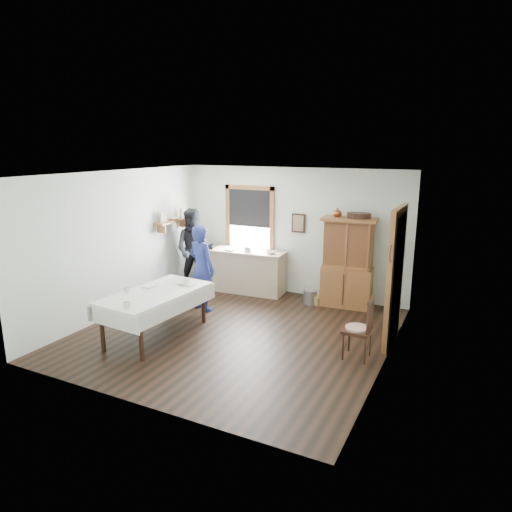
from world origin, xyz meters
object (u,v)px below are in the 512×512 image
wicker_basket (316,299)px  figure_dark (195,253)px  work_counter (248,271)px  china_hutch (347,263)px  spindle_chair (358,327)px  woman_blue (202,271)px  dining_table (156,314)px  pail (310,297)px

wicker_basket → figure_dark: figure_dark is taller
work_counter → china_hutch: china_hutch is taller
spindle_chair → wicker_basket: bearing=124.6°
spindle_chair → woman_blue: woman_blue is taller
china_hutch → spindle_chair: 2.35m
dining_table → pail: bearing=56.5°
spindle_chair → pail: (-1.46, 1.99, -0.34)m
spindle_chair → wicker_basket: 2.47m
wicker_basket → woman_blue: bearing=-145.2°
pail → figure_dark: figure_dark is taller
dining_table → woman_blue: size_ratio=1.24×
wicker_basket → figure_dark: (-2.71, -0.30, 0.75)m
wicker_basket → figure_dark: bearing=-173.7°
woman_blue → wicker_basket: bearing=-131.0°
pail → wicker_basket: (0.11, 0.04, -0.05)m
pail → woman_blue: size_ratio=0.18×
china_hutch → wicker_basket: bearing=-170.9°
figure_dark → dining_table: bearing=-91.0°
dining_table → figure_dark: 2.60m
china_hutch → figure_dark: china_hutch is taller
spindle_chair → wicker_basket: (-1.35, 2.03, -0.40)m
woman_blue → figure_dark: figure_dark is taller
china_hutch → dining_table: bearing=-135.5°
china_hutch → pail: bearing=-169.8°
dining_table → spindle_chair: (3.23, 0.68, 0.10)m
dining_table → pail: (1.77, 2.67, -0.24)m
dining_table → woman_blue: (-0.00, 1.41, 0.39)m
work_counter → figure_dark: (-1.12, -0.39, 0.37)m
wicker_basket → figure_dark: 2.83m
work_counter → spindle_chair: 3.63m
work_counter → dining_table: (-0.29, -2.81, -0.08)m
figure_dark → spindle_chair: bearing=-43.1°
work_counter → wicker_basket: size_ratio=5.34×
wicker_basket → china_hutch: bearing=13.9°
dining_table → work_counter: bearing=84.2°
work_counter → china_hutch: size_ratio=0.91×
dining_table → figure_dark: (-0.83, 2.42, 0.45)m
dining_table → spindle_chair: 3.30m
dining_table → spindle_chair: spindle_chair is taller
china_hutch → dining_table: 3.80m
dining_table → woman_blue: woman_blue is taller
china_hutch → wicker_basket: china_hutch is taller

